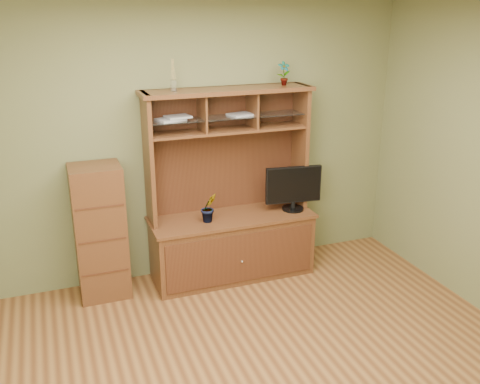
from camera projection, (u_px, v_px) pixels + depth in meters
room at (268, 214)px, 3.47m from camera, size 4.54×4.04×2.74m
media_hutch at (231, 227)px, 5.39m from camera, size 1.66×0.61×1.90m
monitor at (294, 187)px, 5.41m from camera, size 0.58×0.22×0.46m
orchid_plant at (209, 208)px, 5.14m from camera, size 0.18×0.15×0.29m
top_plant at (284, 73)px, 5.16m from camera, size 0.13×0.09×0.23m
reed_diffuser at (173, 79)px, 4.80m from camera, size 0.06×0.06×0.29m
magazines at (196, 117)px, 4.98m from camera, size 0.97×0.25×0.04m
side_cabinet at (100, 232)px, 4.97m from camera, size 0.46×0.42×1.28m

